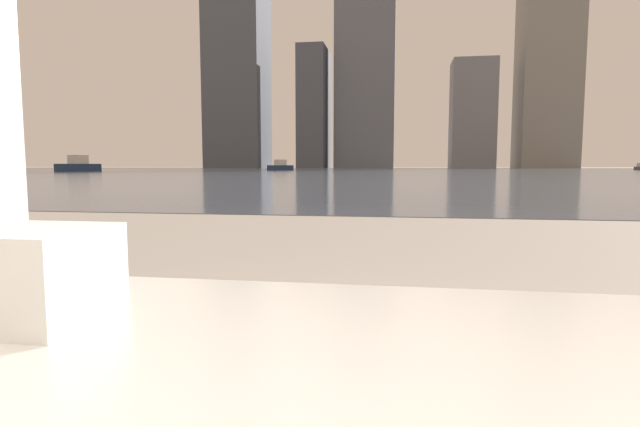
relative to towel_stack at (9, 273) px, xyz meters
The scene contains 10 objects.
towel_stack is the anchor object (origin of this frame).
harbor_water 61.21m from the towel_stack, 89.85° to the left, with size 180.00×110.00×0.01m.
harbor_boat_0 54.29m from the towel_stack, 131.51° to the left, with size 2.77×3.82×1.37m.
harbor_boat_1 64.69m from the towel_stack, 103.14° to the left, with size 2.96×3.82×1.38m.
harbor_boat_3 81.60m from the towel_stack, 65.81° to the left, with size 1.23×2.66×0.96m.
harbor_boat_4 58.63m from the towel_stack, 124.64° to the left, with size 2.83×4.90×1.74m.
skyline_tower_0 128.56m from the towel_stack, 107.98° to the left, with size 13.29×13.36×74.47m.
skyline_tower_1 119.55m from the towel_stack, 99.41° to the left, with size 6.27×12.95×27.73m.
skyline_tower_2 121.07m from the towel_stack, 93.65° to the left, with size 13.68×7.02×59.89m.
skyline_tower_3 118.95m from the towel_stack, 81.86° to the left, with size 9.46×9.20×23.90m.
Camera 1 is at (0.34, 0.22, 0.71)m, focal length 28.00 mm.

